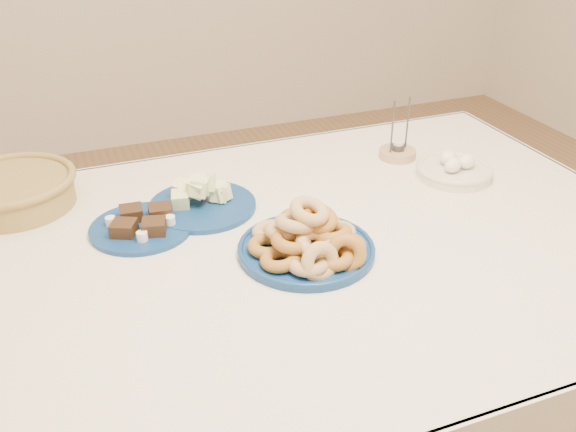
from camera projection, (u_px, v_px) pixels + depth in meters
The scene contains 7 objects.
dining_table at pixel (280, 288), 1.40m from camera, with size 1.71×1.11×0.75m.
donut_platter at pixel (308, 241), 1.31m from camera, with size 0.29×0.29×0.13m.
melon_plate at pixel (202, 199), 1.49m from camera, with size 0.30×0.30×0.09m.
brownie_plate at pixel (142, 225), 1.41m from camera, with size 0.25×0.25×0.04m.
wicker_basket at pixel (13, 190), 1.49m from camera, with size 0.36×0.36×0.08m.
candle_holder at pixel (398, 152), 1.75m from camera, with size 0.12×0.12×0.17m.
egg_bowl at pixel (454, 170), 1.64m from camera, with size 0.25×0.25×0.06m.
Camera 1 is at (-0.40, -1.08, 1.47)m, focal length 40.00 mm.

